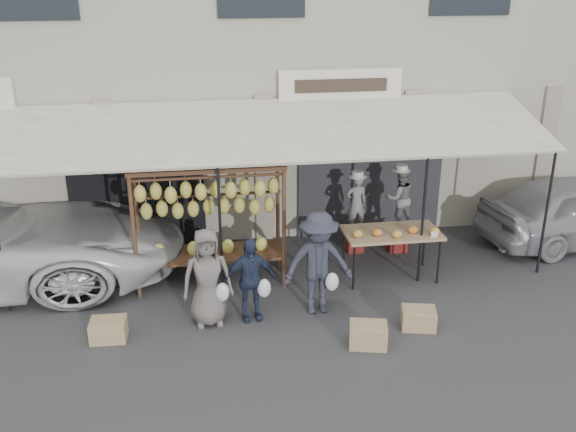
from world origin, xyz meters
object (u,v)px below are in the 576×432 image
(crate_near_b, at_px, (418,318))
(crate_near_a, at_px, (368,335))
(customer_mid, at_px, (250,279))
(customer_right, at_px, (318,264))
(banana_rack, at_px, (208,200))
(vendor_left, at_px, (356,203))
(customer_left, at_px, (207,277))
(produce_table, at_px, (392,234))
(crate_far, at_px, (109,330))
(vendor_right, at_px, (400,198))

(crate_near_b, bearing_deg, crate_near_a, -158.22)
(customer_mid, distance_m, customer_right, 1.12)
(customer_right, height_order, crate_near_a, customer_right)
(banana_rack, relative_size, vendor_left, 2.28)
(customer_left, xyz_separation_m, customer_mid, (0.66, 0.03, -0.10))
(produce_table, bearing_deg, crate_near_a, -115.26)
(crate_near_a, bearing_deg, customer_left, 156.60)
(produce_table, relative_size, crate_near_b, 3.26)
(customer_mid, relative_size, crate_near_b, 2.68)
(produce_table, height_order, crate_far, produce_table)
(produce_table, relative_size, crate_far, 3.19)
(customer_right, xyz_separation_m, crate_near_a, (0.56, -1.09, -0.70))
(customer_mid, distance_m, crate_far, 2.27)
(vendor_right, bearing_deg, crate_near_b, 73.82)
(customer_left, bearing_deg, vendor_left, 34.03)
(vendor_left, height_order, customer_left, customer_left)
(vendor_right, relative_size, crate_far, 2.24)
(banana_rack, bearing_deg, customer_right, -37.15)
(vendor_left, distance_m, vendor_right, 0.85)
(customer_mid, bearing_deg, vendor_right, 26.54)
(customer_mid, bearing_deg, crate_near_a, -40.45)
(banana_rack, distance_m, crate_far, 2.69)
(banana_rack, distance_m, crate_near_a, 3.53)
(banana_rack, distance_m, crate_near_b, 3.97)
(vendor_right, bearing_deg, customer_left, 25.30)
(customer_right, bearing_deg, crate_far, -176.26)
(customer_left, xyz_separation_m, crate_far, (-1.53, -0.26, -0.64))
(vendor_right, height_order, crate_near_a, vendor_right)
(customer_left, bearing_deg, crate_near_a, -27.43)
(produce_table, height_order, customer_right, customer_right)
(banana_rack, bearing_deg, vendor_right, 13.48)
(banana_rack, xyz_separation_m, vendor_right, (3.69, 0.89, -0.48))
(vendor_left, xyz_separation_m, crate_near_b, (0.28, -2.96, -0.85))
(customer_left, height_order, crate_near_a, customer_left)
(customer_left, distance_m, crate_far, 1.68)
(customer_right, xyz_separation_m, crate_far, (-3.30, -0.34, -0.71))
(produce_table, distance_m, customer_right, 1.82)
(customer_mid, xyz_separation_m, crate_far, (-2.19, -0.29, -0.54))
(produce_table, xyz_separation_m, crate_far, (-4.83, -1.32, -0.71))
(banana_rack, bearing_deg, vendor_left, 18.71)
(produce_table, relative_size, vendor_right, 1.43)
(vendor_left, distance_m, crate_near_a, 3.48)
(vendor_left, height_order, crate_near_b, vendor_left)
(customer_right, bearing_deg, banana_rack, 140.66)
(produce_table, distance_m, crate_near_b, 1.85)
(vendor_left, relative_size, crate_near_a, 2.05)
(vendor_right, bearing_deg, produce_table, 61.92)
(customer_left, relative_size, crate_far, 3.00)
(vendor_left, relative_size, vendor_right, 0.96)
(produce_table, height_order, customer_mid, customer_mid)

